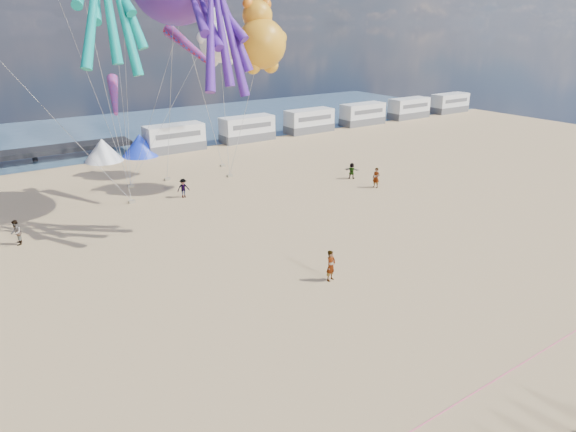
# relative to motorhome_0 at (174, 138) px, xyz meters

# --- Properties ---
(ground) EXTENTS (120.00, 120.00, 0.00)m
(ground) POSITION_rel_motorhome_0_xyz_m (-6.00, -40.00, -1.50)
(ground) COLOR tan
(ground) RESTS_ON ground
(water) EXTENTS (120.00, 120.00, 0.00)m
(water) POSITION_rel_motorhome_0_xyz_m (-6.00, 15.00, -1.48)
(water) COLOR #3D5A75
(water) RESTS_ON ground
(motorhome_0) EXTENTS (6.60, 2.50, 3.00)m
(motorhome_0) POSITION_rel_motorhome_0_xyz_m (0.00, 0.00, 0.00)
(motorhome_0) COLOR silver
(motorhome_0) RESTS_ON ground
(motorhome_1) EXTENTS (6.60, 2.50, 3.00)m
(motorhome_1) POSITION_rel_motorhome_0_xyz_m (9.50, 0.00, 0.00)
(motorhome_1) COLOR silver
(motorhome_1) RESTS_ON ground
(motorhome_2) EXTENTS (6.60, 2.50, 3.00)m
(motorhome_2) POSITION_rel_motorhome_0_xyz_m (19.00, 0.00, 0.00)
(motorhome_2) COLOR silver
(motorhome_2) RESTS_ON ground
(motorhome_3) EXTENTS (6.60, 2.50, 3.00)m
(motorhome_3) POSITION_rel_motorhome_0_xyz_m (28.50, 0.00, 0.00)
(motorhome_3) COLOR silver
(motorhome_3) RESTS_ON ground
(motorhome_4) EXTENTS (6.60, 2.50, 3.00)m
(motorhome_4) POSITION_rel_motorhome_0_xyz_m (38.00, 0.00, 0.00)
(motorhome_4) COLOR silver
(motorhome_4) RESTS_ON ground
(motorhome_5) EXTENTS (6.60, 2.50, 3.00)m
(motorhome_5) POSITION_rel_motorhome_0_xyz_m (47.50, 0.00, 0.00)
(motorhome_5) COLOR silver
(motorhome_5) RESTS_ON ground
(tent_white) EXTENTS (4.00, 4.00, 2.40)m
(tent_white) POSITION_rel_motorhome_0_xyz_m (-8.00, 0.00, -0.30)
(tent_white) COLOR white
(tent_white) RESTS_ON ground
(tent_blue) EXTENTS (4.00, 4.00, 2.40)m
(tent_blue) POSITION_rel_motorhome_0_xyz_m (-4.00, 0.00, -0.30)
(tent_blue) COLOR #1933CC
(tent_blue) RESTS_ON ground
(rope_line) EXTENTS (34.00, 0.03, 0.03)m
(rope_line) POSITION_rel_motorhome_0_xyz_m (-6.00, -45.00, -1.48)
(rope_line) COLOR #F2338C
(rope_line) RESTS_ON ground
(standing_person) EXTENTS (0.75, 0.60, 1.81)m
(standing_person) POSITION_rel_motorhome_0_xyz_m (-5.31, -34.41, -0.59)
(standing_person) COLOR tan
(standing_person) RESTS_ON ground
(beachgoer_1) EXTENTS (0.68, 0.91, 1.69)m
(beachgoer_1) POSITION_rel_motorhome_0_xyz_m (-19.01, -18.89, -0.65)
(beachgoer_1) COLOR #7F6659
(beachgoer_1) RESTS_ON ground
(beachgoer_2) EXTENTS (0.86, 0.72, 1.61)m
(beachgoer_2) POSITION_rel_motorhome_0_xyz_m (-6.05, -16.01, -0.69)
(beachgoer_2) COLOR #7F6659
(beachgoer_2) RESTS_ON ground
(beachgoer_4) EXTENTS (0.85, 0.91, 1.51)m
(beachgoer_4) POSITION_rel_motorhome_0_xyz_m (9.13, -19.76, -0.75)
(beachgoer_4) COLOR #7F6659
(beachgoer_4) RESTS_ON ground
(beachgoer_5) EXTENTS (0.99, 1.73, 1.78)m
(beachgoer_5) POSITION_rel_motorhome_0_xyz_m (9.03, -23.09, -0.61)
(beachgoer_5) COLOR #7F6659
(beachgoer_5) RESTS_ON ground
(sandbag_a) EXTENTS (0.50, 0.35, 0.22)m
(sandbag_a) POSITION_rel_motorhome_0_xyz_m (-10.10, -14.94, -1.39)
(sandbag_a) COLOR gray
(sandbag_a) RESTS_ON ground
(sandbag_b) EXTENTS (0.50, 0.35, 0.22)m
(sandbag_b) POSITION_rel_motorhome_0_xyz_m (-5.28, -10.52, -1.39)
(sandbag_b) COLOR gray
(sandbag_b) RESTS_ON ground
(sandbag_c) EXTENTS (0.50, 0.35, 0.22)m
(sandbag_c) POSITION_rel_motorhome_0_xyz_m (0.02, -12.80, -1.39)
(sandbag_c) COLOR gray
(sandbag_c) RESTS_ON ground
(sandbag_d) EXTENTS (0.50, 0.35, 0.22)m
(sandbag_d) POSITION_rel_motorhome_0_xyz_m (1.23, -9.09, -1.39)
(sandbag_d) COLOR gray
(sandbag_d) RESTS_ON ground
(sandbag_e) EXTENTS (0.50, 0.35, 0.22)m
(sandbag_e) POSITION_rel_motorhome_0_xyz_m (-8.71, -10.61, -1.39)
(sandbag_e) COLOR gray
(sandbag_e) RESTS_ON ground
(kite_panda) EXTENTS (5.48, 5.34, 6.03)m
(kite_panda) POSITION_rel_motorhome_0_xyz_m (-0.07, -12.04, 10.58)
(kite_panda) COLOR white
(kite_teddy_orange) EXTENTS (5.85, 5.67, 6.70)m
(kite_teddy_orange) POSITION_rel_motorhome_0_xyz_m (0.67, -17.85, 10.58)
(kite_teddy_orange) COLOR orange
(windsock_mid) EXTENTS (2.20, 5.84, 5.76)m
(windsock_mid) POSITION_rel_motorhome_0_xyz_m (-4.89, -16.51, 10.40)
(windsock_mid) COLOR red
(windsock_right) EXTENTS (2.23, 4.79, 4.73)m
(windsock_right) POSITION_rel_motorhome_0_xyz_m (-9.89, -12.76, 6.78)
(windsock_right) COLOR red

